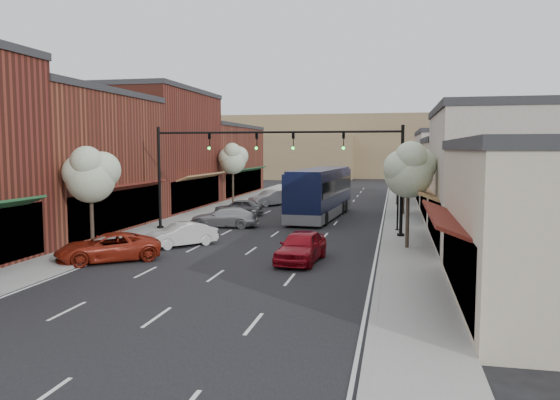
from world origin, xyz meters
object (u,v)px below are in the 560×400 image
Objects in this scene: parked_car_a at (108,247)px; parked_car_c at (224,217)px; tree_left_far at (233,158)px; lamp_post_far at (397,175)px; signal_mast_left at (192,163)px; tree_right_far at (405,168)px; red_hatchback at (301,246)px; parked_car_e at (271,198)px; parked_car_d at (239,207)px; signal_mast_right at (363,164)px; coach_bus at (321,192)px; lamp_post_near at (398,187)px; tree_right_near at (409,169)px; tree_left_near at (91,174)px; parked_car_b at (181,235)px.

parked_car_a is 1.03× the size of parked_car_c.
lamp_post_far is at bearing 7.30° from tree_left_far.
parked_car_a is (-0.58, -10.11, -3.93)m from signal_mast_left.
tree_right_far is 17.66m from tree_left_far.
lamp_post_far is 28.78m from red_hatchback.
parked_car_e is at bearing 174.94° from parked_car_c.
tree_right_far reaches higher than parked_car_e.
signal_mast_left reaches higher than parked_car_d.
signal_mast_right is 11.24m from signal_mast_left.
parked_car_a is at bearing -93.28° from signal_mast_left.
parked_car_c is (-5.96, -6.66, -1.34)m from coach_bus.
signal_mast_left is 1.70× the size of parked_car_c.
lamp_post_near reaches higher than parked_car_a.
signal_mast_right is at bearing -25.16° from parked_car_e.
tree_right_near is 24.11m from lamp_post_far.
lamp_post_far is at bearing 124.05° from parked_car_d.
tree_left_near is 1.22× the size of parked_car_e.
parked_car_d is at bearing -177.49° from parked_car_c.
signal_mast_left is at bearing 163.81° from tree_right_near.
parked_car_b is at bearing 120.12° from parked_car_a.
tree_left_far is 24.04m from parked_car_b.
signal_mast_left is at bearing 145.33° from parked_car_b.
parked_car_e is (-12.00, 14.69, -2.24)m from lamp_post_near.
tree_left_far is (-16.60, 6.00, 0.61)m from tree_right_far.
tree_right_near is 1.34× the size of lamp_post_far.
lamp_post_near is at bearing -15.66° from parked_car_e.
tree_left_near is 0.93× the size of tree_left_far.
tree_left_far reaches higher than lamp_post_near.
signal_mast_left reaches higher than red_hatchback.
lamp_post_near is 11.98m from red_hatchback.
tree_left_far is at bearing -166.94° from parked_car_d.
parked_car_d is (-8.24, 17.31, -0.09)m from red_hatchback.
signal_mast_left is at bearing -123.86° from lamp_post_far.
red_hatchback is (11.41, -26.25, -3.83)m from tree_left_far.
tree_right_far is at bearing 28.28° from coach_bus.
signal_mast_left reaches higher than tree_left_near.
signal_mast_left reaches higher than parked_car_c.
signal_mast_left is 1.44× the size of tree_left_near.
parked_car_b is (-7.42, 2.87, -0.11)m from red_hatchback.
parked_car_a is 12.63m from parked_car_c.
red_hatchback is 1.12× the size of parked_car_b.
lamp_post_near is 14.61m from parked_car_d.
parked_car_c is at bearing -179.36° from lamp_post_near.
parked_car_b is at bearing -146.65° from lamp_post_near.
tree_right_far is at bearing 90.00° from tree_right_near.
tree_right_near is 16.01m from tree_right_far.
parked_car_d is at bearing -61.02° from parked_car_e.
tree_right_near is at bearing -56.09° from signal_mast_right.
red_hatchback reaches higher than parked_car_d.
signal_mast_left is 1.65× the size of parked_car_a.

